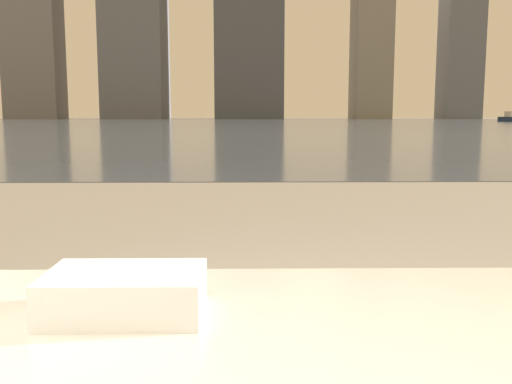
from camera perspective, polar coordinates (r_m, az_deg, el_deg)
The scene contains 4 objects.
towel_stack at distance 1.07m, azimuth -12.95°, elevation -9.82°, with size 0.28×0.19×0.08m.
harbor_water at distance 62.22m, azimuth -0.99°, elevation 6.96°, with size 180.00×110.00×0.01m.
harbor_boat_1 at distance 77.69m, azimuth 24.08°, elevation 6.78°, with size 1.82×3.51×1.26m.
skyline_tower_4 at distance 126.66m, azimuth 19.78°, elevation 13.01°, with size 7.42×7.49×26.92m.
Camera 1 is at (0.05, -0.21, 0.86)m, focal length 40.00 mm.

